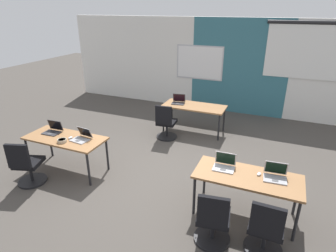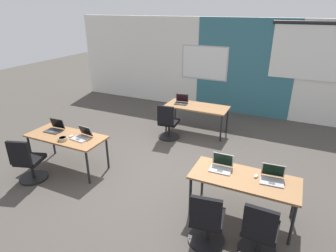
{
  "view_description": "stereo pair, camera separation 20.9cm",
  "coord_description": "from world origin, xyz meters",
  "px_view_note": "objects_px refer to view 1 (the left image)",
  "views": [
    {
      "loc": [
        2.03,
        -4.4,
        3.09
      ],
      "look_at": [
        0.04,
        0.35,
        0.89
      ],
      "focal_mm": 30.05,
      "sensor_mm": 36.0,
      "label": 1
    },
    {
      "loc": [
        2.22,
        -4.31,
        3.09
      ],
      "look_at": [
        0.04,
        0.35,
        0.89
      ],
      "focal_mm": 30.05,
      "sensor_mm": 36.0,
      "label": 2
    }
  ],
  "objects_px": {
    "chair_far_left": "(166,125)",
    "chair_near_right_inner": "(213,222)",
    "desk_far_center": "(194,108)",
    "chair_near_left_end": "(27,167)",
    "desk_near_left": "(65,140)",
    "desk_near_right": "(247,179)",
    "laptop_near_left_end": "(53,130)",
    "mouse_near_right_end": "(259,174)",
    "mouse_near_left_inner": "(70,138)",
    "laptop_near_right_end": "(275,175)",
    "chair_near_right_end": "(265,232)",
    "laptop_far_left": "(178,101)",
    "snack_bowl": "(62,140)",
    "laptop_near_left_inner": "(81,137)",
    "laptop_near_right_inner": "(224,165)"
  },
  "relations": [
    {
      "from": "desk_far_center",
      "to": "mouse_near_right_end",
      "type": "bearing_deg",
      "value": -54.92
    },
    {
      "from": "desk_far_center",
      "to": "desk_near_right",
      "type": "bearing_deg",
      "value": -57.99
    },
    {
      "from": "mouse_near_right_end",
      "to": "chair_near_right_inner",
      "type": "distance_m",
      "value": 1.06
    },
    {
      "from": "desk_near_right",
      "to": "laptop_near_right_end",
      "type": "relative_size",
      "value": 4.54
    },
    {
      "from": "mouse_near_left_inner",
      "to": "chair_near_left_end",
      "type": "distance_m",
      "value": 0.91
    },
    {
      "from": "chair_far_left",
      "to": "snack_bowl",
      "type": "xyz_separation_m",
      "value": [
        -1.16,
        -2.28,
        0.38
      ]
    },
    {
      "from": "mouse_near_left_inner",
      "to": "laptop_near_left_end",
      "type": "height_order",
      "value": "laptop_near_left_end"
    },
    {
      "from": "desk_near_right",
      "to": "chair_near_left_end",
      "type": "xyz_separation_m",
      "value": [
        -3.82,
        -0.7,
        -0.28
      ]
    },
    {
      "from": "chair_near_left_end",
      "to": "snack_bowl",
      "type": "xyz_separation_m",
      "value": [
        0.42,
        0.52,
        0.38
      ]
    },
    {
      "from": "desk_near_right",
      "to": "mouse_near_left_inner",
      "type": "distance_m",
      "value": 3.37
    },
    {
      "from": "chair_near_right_inner",
      "to": "mouse_near_right_end",
      "type": "bearing_deg",
      "value": -126.28
    },
    {
      "from": "desk_far_center",
      "to": "chair_near_left_end",
      "type": "xyz_separation_m",
      "value": [
        -2.07,
        -3.5,
        -0.28
      ]
    },
    {
      "from": "chair_far_left",
      "to": "chair_near_right_inner",
      "type": "bearing_deg",
      "value": 118.73
    },
    {
      "from": "mouse_near_left_inner",
      "to": "laptop_far_left",
      "type": "relative_size",
      "value": 0.28
    },
    {
      "from": "laptop_near_right_end",
      "to": "chair_near_right_inner",
      "type": "distance_m",
      "value": 1.19
    },
    {
      "from": "desk_near_left",
      "to": "laptop_near_right_end",
      "type": "bearing_deg",
      "value": 1.38
    },
    {
      "from": "laptop_far_left",
      "to": "chair_far_left",
      "type": "bearing_deg",
      "value": -103.74
    },
    {
      "from": "desk_near_right",
      "to": "laptop_near_left_inner",
      "type": "xyz_separation_m",
      "value": [
        -3.13,
        0.05,
        0.11
      ]
    },
    {
      "from": "mouse_near_right_end",
      "to": "mouse_near_left_inner",
      "type": "relative_size",
      "value": 1.02
    },
    {
      "from": "mouse_near_right_end",
      "to": "laptop_near_left_end",
      "type": "distance_m",
      "value": 4.04
    },
    {
      "from": "mouse_near_right_end",
      "to": "mouse_near_left_inner",
      "type": "distance_m",
      "value": 3.52
    },
    {
      "from": "desk_near_left",
      "to": "chair_far_left",
      "type": "height_order",
      "value": "chair_far_left"
    },
    {
      "from": "laptop_far_left",
      "to": "desk_near_left",
      "type": "bearing_deg",
      "value": -124.54
    },
    {
      "from": "snack_bowl",
      "to": "laptop_near_left_end",
      "type": "bearing_deg",
      "value": 149.9
    },
    {
      "from": "chair_far_left",
      "to": "laptop_far_left",
      "type": "bearing_deg",
      "value": -98.98
    },
    {
      "from": "chair_near_left_end",
      "to": "laptop_near_left_inner",
      "type": "bearing_deg",
      "value": -150.33
    },
    {
      "from": "chair_near_right_inner",
      "to": "laptop_far_left",
      "type": "xyz_separation_m",
      "value": [
        -1.88,
        3.62,
        0.39
      ]
    },
    {
      "from": "laptop_near_right_end",
      "to": "laptop_near_left_end",
      "type": "distance_m",
      "value": 4.26
    },
    {
      "from": "desk_near_left",
      "to": "laptop_near_right_end",
      "type": "relative_size",
      "value": 4.54
    },
    {
      "from": "desk_near_right",
      "to": "mouse_near_left_inner",
      "type": "height_order",
      "value": "mouse_near_left_inner"
    },
    {
      "from": "desk_near_right",
      "to": "chair_near_right_inner",
      "type": "relative_size",
      "value": 1.74
    },
    {
      "from": "desk_near_right",
      "to": "laptop_far_left",
      "type": "height_order",
      "value": "laptop_far_left"
    },
    {
      "from": "chair_near_left_end",
      "to": "mouse_near_right_end",
      "type": "bearing_deg",
      "value": 173.5
    },
    {
      "from": "chair_near_right_end",
      "to": "laptop_far_left",
      "type": "xyz_separation_m",
      "value": [
        -2.56,
        3.53,
        0.39
      ]
    },
    {
      "from": "snack_bowl",
      "to": "desk_near_right",
      "type": "bearing_deg",
      "value": 3.1
    },
    {
      "from": "desk_near_left",
      "to": "desk_far_center",
      "type": "height_order",
      "value": "same"
    },
    {
      "from": "laptop_far_left",
      "to": "laptop_near_left_end",
      "type": "relative_size",
      "value": 1.08
    },
    {
      "from": "laptop_near_right_inner",
      "to": "chair_near_left_end",
      "type": "bearing_deg",
      "value": -168.82
    },
    {
      "from": "desk_far_center",
      "to": "desk_near_left",
      "type": "bearing_deg",
      "value": -122.01
    },
    {
      "from": "chair_far_left",
      "to": "laptop_near_left_end",
      "type": "height_order",
      "value": "laptop_near_left_end"
    },
    {
      "from": "mouse_near_right_end",
      "to": "mouse_near_left_inner",
      "type": "height_order",
      "value": "same"
    },
    {
      "from": "desk_near_left",
      "to": "desk_near_right",
      "type": "distance_m",
      "value": 3.5
    },
    {
      "from": "laptop_near_right_end",
      "to": "chair_far_left",
      "type": "relative_size",
      "value": 0.38
    },
    {
      "from": "mouse_near_right_end",
      "to": "chair_near_left_end",
      "type": "height_order",
      "value": "chair_near_left_end"
    },
    {
      "from": "laptop_near_right_end",
      "to": "chair_near_right_inner",
      "type": "bearing_deg",
      "value": -132.89
    },
    {
      "from": "laptop_far_left",
      "to": "chair_far_left",
      "type": "relative_size",
      "value": 0.4
    },
    {
      "from": "desk_far_center",
      "to": "laptop_near_left_inner",
      "type": "distance_m",
      "value": 3.08
    },
    {
      "from": "mouse_near_left_inner",
      "to": "laptop_far_left",
      "type": "bearing_deg",
      "value": 67.44
    },
    {
      "from": "chair_near_right_end",
      "to": "laptop_near_right_end",
      "type": "bearing_deg",
      "value": -89.86
    },
    {
      "from": "desk_near_left",
      "to": "mouse_near_left_inner",
      "type": "relative_size",
      "value": 15.14
    }
  ]
}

